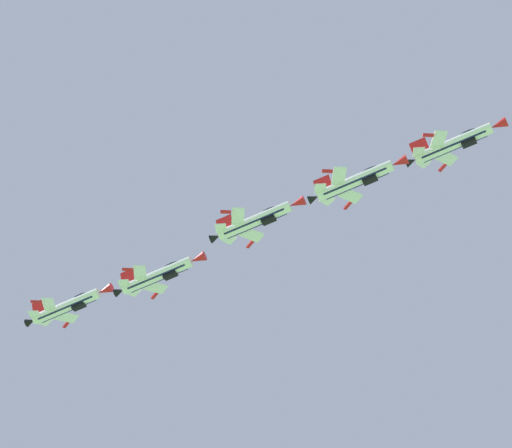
# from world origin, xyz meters

# --- Properties ---
(fighter_jet_lead) EXTENTS (14.06, 11.10, 5.44)m
(fighter_jet_lead) POSITION_xyz_m (32.64, 51.71, 145.24)
(fighter_jet_lead) COLOR white
(fighter_jet_left_wing) EXTENTS (14.06, 11.24, 5.21)m
(fighter_jet_left_wing) POSITION_xyz_m (18.90, 58.76, 142.92)
(fighter_jet_left_wing) COLOR white
(fighter_jet_right_wing) EXTENTS (14.06, 11.26, 5.17)m
(fighter_jet_right_wing) POSITION_xyz_m (5.10, 68.04, 143.86)
(fighter_jet_right_wing) COLOR white
(fighter_jet_left_outer) EXTENTS (14.06, 11.14, 5.37)m
(fighter_jet_left_outer) POSITION_xyz_m (-8.71, 79.52, 143.33)
(fighter_jet_left_outer) COLOR white
(fighter_jet_right_outer) EXTENTS (14.06, 11.10, 5.44)m
(fighter_jet_right_outer) POSITION_xyz_m (-22.72, 88.63, 145.43)
(fighter_jet_right_outer) COLOR white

